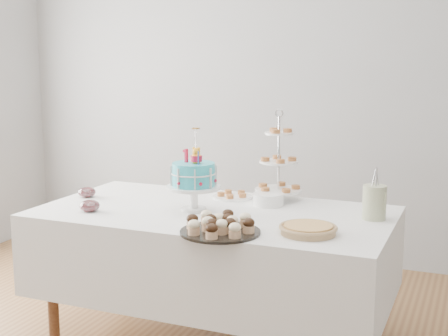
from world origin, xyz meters
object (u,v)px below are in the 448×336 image
at_px(table, 214,250).
at_px(pastry_plate, 233,195).
at_px(birthday_cake, 194,189).
at_px(jam_bowl_a, 90,206).
at_px(cupcake_tray, 220,224).
at_px(tiered_stand, 279,162).
at_px(pie, 308,229).
at_px(jam_bowl_b, 87,192).
at_px(plate_stack, 268,199).
at_px(utensil_pitcher, 374,201).

height_order(table, pastry_plate, pastry_plate).
distance_m(table, pastry_plate, 0.41).
height_order(birthday_cake, jam_bowl_a, birthday_cake).
bearing_deg(pastry_plate, cupcake_tray, -72.62).
distance_m(table, tiered_stand, 0.64).
relative_size(table, birthday_cake, 4.24).
bearing_deg(pie, pastry_plate, 136.67).
bearing_deg(jam_bowl_b, pie, -10.67).
distance_m(cupcake_tray, plate_stack, 0.64).
height_order(birthday_cake, utensil_pitcher, birthday_cake).
xyz_separation_m(jam_bowl_a, utensil_pitcher, (1.46, 0.43, 0.07)).
bearing_deg(jam_bowl_a, utensil_pitcher, 16.39).
bearing_deg(jam_bowl_b, cupcake_tray, -21.81).
relative_size(cupcake_tray, pastry_plate, 1.61).
bearing_deg(birthday_cake, tiered_stand, 67.70).
bearing_deg(tiered_stand, utensil_pitcher, -21.89).
distance_m(plate_stack, jam_bowl_b, 1.10).
xyz_separation_m(birthday_cake, plate_stack, (0.34, 0.28, -0.09)).
xyz_separation_m(cupcake_tray, tiered_stand, (0.04, 0.79, 0.18)).
distance_m(tiered_stand, utensil_pitcher, 0.65).
bearing_deg(jam_bowl_b, utensil_pitcher, 4.46).
bearing_deg(table, pie, -22.84).
distance_m(pastry_plate, jam_bowl_a, 0.85).
bearing_deg(table, utensil_pitcher, 10.14).
height_order(tiered_stand, jam_bowl_b, tiered_stand).
xyz_separation_m(plate_stack, jam_bowl_a, (-0.85, -0.52, -0.00)).
distance_m(pie, pastry_plate, 0.85).
xyz_separation_m(pie, pastry_plate, (-0.62, 0.58, -0.01)).
relative_size(tiered_stand, utensil_pitcher, 1.97).
xyz_separation_m(jam_bowl_a, jam_bowl_b, (-0.23, 0.30, -0.00)).
xyz_separation_m(tiered_stand, jam_bowl_b, (-1.08, -0.37, -0.19)).
bearing_deg(jam_bowl_b, pastry_plate, 20.99).
bearing_deg(utensil_pitcher, cupcake_tray, -114.17).
distance_m(tiered_stand, jam_bowl_a, 1.10).
bearing_deg(plate_stack, jam_bowl_b, -168.48).
distance_m(birthday_cake, cupcake_tray, 0.48).
distance_m(pie, jam_bowl_a, 1.21).
bearing_deg(plate_stack, jam_bowl_a, -148.73).
distance_m(jam_bowl_a, utensil_pitcher, 1.52).
bearing_deg(birthday_cake, table, 38.51).
height_order(pie, jam_bowl_b, jam_bowl_b).
bearing_deg(pastry_plate, pie, -43.33).
height_order(table, utensil_pitcher, utensil_pitcher).
distance_m(pastry_plate, utensil_pitcher, 0.89).
bearing_deg(tiered_stand, cupcake_tray, -92.68).
xyz_separation_m(pastry_plate, jam_bowl_b, (-0.82, -0.31, 0.01)).
relative_size(table, pastry_plate, 8.02).
relative_size(cupcake_tray, jam_bowl_a, 3.51).
xyz_separation_m(table, cupcake_tray, (0.21, -0.40, 0.27)).
bearing_deg(utensil_pitcher, jam_bowl_b, -150.70).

